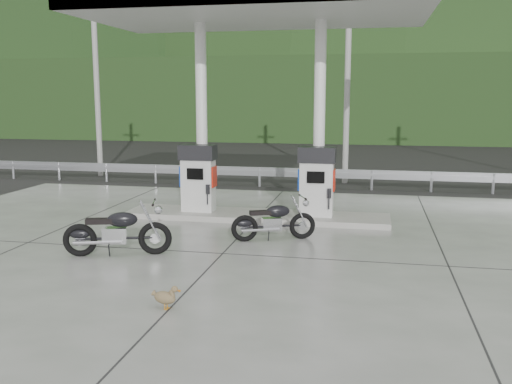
% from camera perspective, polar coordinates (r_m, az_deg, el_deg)
% --- Properties ---
extents(ground, '(160.00, 160.00, 0.00)m').
position_cam_1_polar(ground, '(12.88, -2.21, -5.07)').
color(ground, black).
rests_on(ground, ground).
extents(forecourt_apron, '(18.00, 14.00, 0.02)m').
position_cam_1_polar(forecourt_apron, '(12.88, -2.21, -5.03)').
color(forecourt_apron, slate).
rests_on(forecourt_apron, ground).
extents(pump_island, '(7.00, 1.40, 0.15)m').
position_cam_1_polar(pump_island, '(15.23, 0.03, -2.40)').
color(pump_island, gray).
rests_on(pump_island, forecourt_apron).
extents(gas_pump_left, '(0.95, 0.55, 1.80)m').
position_cam_1_polar(gas_pump_left, '(15.46, -5.80, 1.40)').
color(gas_pump_left, silver).
rests_on(gas_pump_left, pump_island).
extents(gas_pump_right, '(0.95, 0.55, 1.80)m').
position_cam_1_polar(gas_pump_right, '(14.83, 6.10, 1.05)').
color(gas_pump_right, silver).
rests_on(gas_pump_right, pump_island).
extents(canopy_column_left, '(0.30, 0.30, 5.00)m').
position_cam_1_polar(canopy_column_left, '(15.69, -5.46, 7.40)').
color(canopy_column_left, white).
rests_on(canopy_column_left, pump_island).
extents(canopy_column_right, '(0.30, 0.30, 5.00)m').
position_cam_1_polar(canopy_column_right, '(15.07, 6.35, 7.29)').
color(canopy_column_right, white).
rests_on(canopy_column_right, pump_island).
extents(canopy_roof, '(8.50, 5.00, 0.40)m').
position_cam_1_polar(canopy_roof, '(15.05, 0.03, 17.65)').
color(canopy_roof, silver).
rests_on(canopy_roof, canopy_column_left).
extents(guardrail, '(26.00, 0.16, 1.42)m').
position_cam_1_polar(guardrail, '(20.48, 3.11, 2.43)').
color(guardrail, '#9A9CA1').
rests_on(guardrail, ground).
extents(road, '(60.00, 7.00, 0.01)m').
position_cam_1_polar(road, '(24.01, 4.33, 1.77)').
color(road, black).
rests_on(road, ground).
extents(utility_pole_a, '(0.22, 0.22, 8.00)m').
position_cam_1_polar(utility_pole_a, '(24.24, -15.67, 10.99)').
color(utility_pole_a, gray).
rests_on(utility_pole_a, ground).
extents(utility_pole_b, '(0.22, 0.22, 8.00)m').
position_cam_1_polar(utility_pole_b, '(21.63, 9.14, 11.43)').
color(utility_pole_b, gray).
rests_on(utility_pole_b, ground).
extents(tree_band, '(80.00, 6.00, 6.00)m').
position_cam_1_polar(tree_band, '(42.21, 7.61, 9.16)').
color(tree_band, black).
rests_on(tree_band, ground).
extents(forested_hills, '(100.00, 40.00, 140.00)m').
position_cam_1_polar(forested_hills, '(72.23, 9.25, 6.88)').
color(forested_hills, black).
rests_on(forested_hills, ground).
extents(motorcycle_left, '(2.15, 1.23, 0.97)m').
position_cam_1_polar(motorcycle_left, '(12.03, -13.69, -3.91)').
color(motorcycle_left, black).
rests_on(motorcycle_left, forecourt_apron).
extents(motorcycle_right, '(1.91, 1.23, 0.86)m').
position_cam_1_polar(motorcycle_right, '(12.94, 1.79, -2.95)').
color(motorcycle_right, black).
rests_on(motorcycle_right, forecourt_apron).
extents(duck, '(0.48, 0.24, 0.33)m').
position_cam_1_polar(duck, '(9.03, -9.11, -10.42)').
color(duck, brown).
rests_on(duck, forecourt_apron).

